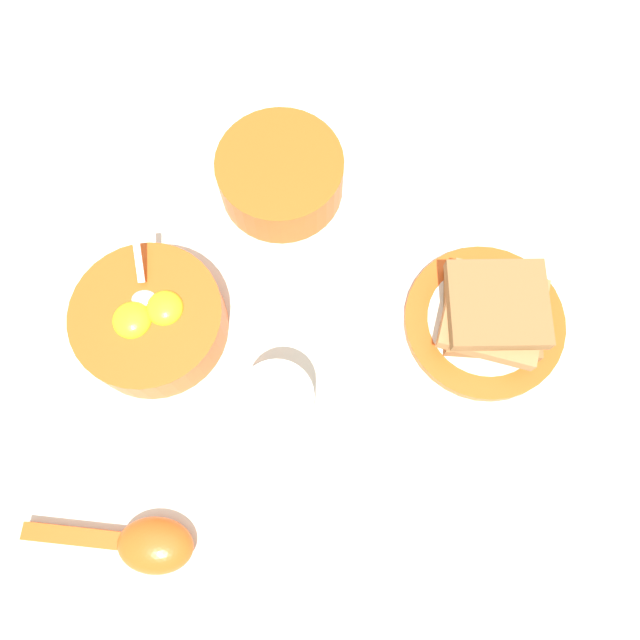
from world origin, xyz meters
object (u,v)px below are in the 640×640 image
object	(u,v)px
toast_plate	(484,322)
drinking_cup	(278,403)
congee_bowl	(281,174)
soup_spoon	(142,544)
egg_bowl	(150,320)
toast_sandwich	(494,310)

from	to	relation	value
toast_plate	drinking_cup	distance (m)	0.25
toast_plate	congee_bowl	distance (m)	0.28
toast_plate	soup_spoon	size ratio (longest dim) A/B	1.01
toast_plate	drinking_cup	world-z (taller)	drinking_cup
egg_bowl	toast_sandwich	world-z (taller)	egg_bowl
egg_bowl	soup_spoon	xyz separation A→B (m)	(-0.00, 0.23, -0.01)
toast_plate	drinking_cup	size ratio (longest dim) A/B	2.20
toast_sandwich	congee_bowl	world-z (taller)	toast_sandwich
toast_sandwich	drinking_cup	xyz separation A→B (m)	(0.23, 0.09, 0.00)
soup_spoon	congee_bowl	world-z (taller)	congee_bowl
drinking_cup	soup_spoon	bearing A→B (deg)	43.92
egg_bowl	drinking_cup	bearing A→B (deg)	145.29
soup_spoon	congee_bowl	bearing A→B (deg)	-109.17
soup_spoon	drinking_cup	world-z (taller)	drinking_cup
toast_sandwich	drinking_cup	distance (m)	0.25
congee_bowl	toast_sandwich	bearing A→B (deg)	142.41
egg_bowl	drinking_cup	world-z (taller)	egg_bowl
toast_plate	soup_spoon	world-z (taller)	soup_spoon
soup_spoon	drinking_cup	distance (m)	0.19
toast_sandwich	toast_plate	bearing A→B (deg)	37.50
drinking_cup	toast_plate	bearing A→B (deg)	-157.78
egg_bowl	congee_bowl	world-z (taller)	egg_bowl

